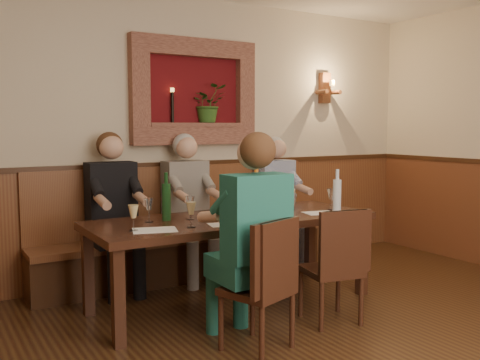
{
  "coord_description": "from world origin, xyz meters",
  "views": [
    {
      "loc": [
        -2.24,
        -1.95,
        1.5
      ],
      "look_at": [
        0.1,
        1.9,
        1.05
      ],
      "focal_mm": 40.0,
      "sensor_mm": 36.0,
      "label": 1
    }
  ],
  "objects_px": {
    "bench": "(185,245)",
    "wine_bottle_green_b": "(166,201)",
    "person_bench_mid": "(190,220)",
    "chair_near_left": "(259,312)",
    "dining_table": "(233,226)",
    "wine_bottle_green_a": "(256,195)",
    "water_bottle": "(337,195)",
    "person_bench_right": "(279,213)",
    "spittoon_bucket": "(236,203)",
    "person_bench_left": "(115,227)",
    "chair_near_right": "(332,289)",
    "person_chair_front": "(249,258)"
  },
  "relations": [
    {
      "from": "person_bench_left",
      "to": "person_bench_right",
      "type": "xyz_separation_m",
      "value": [
        1.82,
        0.0,
        -0.03
      ]
    },
    {
      "from": "wine_bottle_green_b",
      "to": "water_bottle",
      "type": "bearing_deg",
      "value": -18.03
    },
    {
      "from": "bench",
      "to": "person_bench_left",
      "type": "height_order",
      "value": "person_bench_left"
    },
    {
      "from": "chair_near_left",
      "to": "spittoon_bucket",
      "type": "xyz_separation_m",
      "value": [
        0.33,
        0.87,
        0.6
      ]
    },
    {
      "from": "chair_near_left",
      "to": "person_chair_front",
      "type": "relative_size",
      "value": 0.62
    },
    {
      "from": "person_bench_right",
      "to": "person_chair_front",
      "type": "bearing_deg",
      "value": -131.01
    },
    {
      "from": "spittoon_bucket",
      "to": "wine_bottle_green_b",
      "type": "distance_m",
      "value": 0.58
    },
    {
      "from": "chair_near_left",
      "to": "person_bench_left",
      "type": "xyz_separation_m",
      "value": [
        -0.42,
        1.73,
        0.34
      ]
    },
    {
      "from": "wine_bottle_green_a",
      "to": "water_bottle",
      "type": "bearing_deg",
      "value": -15.83
    },
    {
      "from": "bench",
      "to": "wine_bottle_green_a",
      "type": "relative_size",
      "value": 6.75
    },
    {
      "from": "bench",
      "to": "wine_bottle_green_b",
      "type": "relative_size",
      "value": 7.74
    },
    {
      "from": "person_bench_mid",
      "to": "person_bench_right",
      "type": "bearing_deg",
      "value": 0.07
    },
    {
      "from": "person_bench_mid",
      "to": "person_bench_left",
      "type": "bearing_deg",
      "value": -179.96
    },
    {
      "from": "wine_bottle_green_a",
      "to": "spittoon_bucket",
      "type": "bearing_deg",
      "value": 145.97
    },
    {
      "from": "dining_table",
      "to": "chair_near_left",
      "type": "height_order",
      "value": "chair_near_left"
    },
    {
      "from": "bench",
      "to": "wine_bottle_green_b",
      "type": "distance_m",
      "value": 1.13
    },
    {
      "from": "person_bench_mid",
      "to": "chair_near_right",
      "type": "bearing_deg",
      "value": -74.71
    },
    {
      "from": "person_bench_left",
      "to": "spittoon_bucket",
      "type": "bearing_deg",
      "value": -48.96
    },
    {
      "from": "water_bottle",
      "to": "dining_table",
      "type": "bearing_deg",
      "value": 159.42
    },
    {
      "from": "spittoon_bucket",
      "to": "water_bottle",
      "type": "height_order",
      "value": "water_bottle"
    },
    {
      "from": "chair_near_right",
      "to": "dining_table",
      "type": "bearing_deg",
      "value": 131.38
    },
    {
      "from": "spittoon_bucket",
      "to": "chair_near_right",
      "type": "bearing_deg",
      "value": -59.54
    },
    {
      "from": "dining_table",
      "to": "wine_bottle_green_a",
      "type": "distance_m",
      "value": 0.33
    },
    {
      "from": "water_bottle",
      "to": "wine_bottle_green_b",
      "type": "bearing_deg",
      "value": 161.97
    },
    {
      "from": "dining_table",
      "to": "spittoon_bucket",
      "type": "bearing_deg",
      "value": -66.67
    },
    {
      "from": "bench",
      "to": "chair_near_left",
      "type": "distance_m",
      "value": 1.87
    },
    {
      "from": "person_bench_left",
      "to": "person_bench_mid",
      "type": "xyz_separation_m",
      "value": [
        0.74,
        0.0,
        -0.01
      ]
    },
    {
      "from": "wine_bottle_green_a",
      "to": "wine_bottle_green_b",
      "type": "bearing_deg",
      "value": 159.79
    },
    {
      "from": "spittoon_bucket",
      "to": "wine_bottle_green_b",
      "type": "bearing_deg",
      "value": 163.84
    },
    {
      "from": "dining_table",
      "to": "person_bench_right",
      "type": "bearing_deg",
      "value": 37.95
    },
    {
      "from": "dining_table",
      "to": "spittoon_bucket",
      "type": "height_order",
      "value": "spittoon_bucket"
    },
    {
      "from": "bench",
      "to": "chair_near_right",
      "type": "distance_m",
      "value": 1.75
    },
    {
      "from": "chair_near_right",
      "to": "spittoon_bucket",
      "type": "relative_size",
      "value": 3.81
    },
    {
      "from": "person_chair_front",
      "to": "water_bottle",
      "type": "bearing_deg",
      "value": 20.98
    },
    {
      "from": "wine_bottle_green_b",
      "to": "bench",
      "type": "bearing_deg",
      "value": 56.26
    },
    {
      "from": "dining_table",
      "to": "person_bench_left",
      "type": "height_order",
      "value": "person_bench_left"
    },
    {
      "from": "spittoon_bucket",
      "to": "wine_bottle_green_a",
      "type": "height_order",
      "value": "wine_bottle_green_a"
    },
    {
      "from": "bench",
      "to": "dining_table",
      "type": "bearing_deg",
      "value": -90.0
    },
    {
      "from": "person_bench_left",
      "to": "person_bench_mid",
      "type": "relative_size",
      "value": 1.01
    },
    {
      "from": "person_bench_left",
      "to": "spittoon_bucket",
      "type": "height_order",
      "value": "person_bench_left"
    },
    {
      "from": "dining_table",
      "to": "person_bench_left",
      "type": "relative_size",
      "value": 1.65
    },
    {
      "from": "dining_table",
      "to": "person_bench_right",
      "type": "height_order",
      "value": "person_bench_right"
    },
    {
      "from": "person_bench_mid",
      "to": "wine_bottle_green_b",
      "type": "distance_m",
      "value": 0.94
    },
    {
      "from": "wine_bottle_green_a",
      "to": "wine_bottle_green_b",
      "type": "xyz_separation_m",
      "value": [
        -0.69,
        0.26,
        -0.03
      ]
    },
    {
      "from": "person_chair_front",
      "to": "wine_bottle_green_a",
      "type": "distance_m",
      "value": 0.88
    },
    {
      "from": "dining_table",
      "to": "chair_near_right",
      "type": "relative_size",
      "value": 2.69
    },
    {
      "from": "chair_near_right",
      "to": "person_bench_mid",
      "type": "xyz_separation_m",
      "value": [
        -0.43,
        1.59,
        0.34
      ]
    },
    {
      "from": "chair_near_left",
      "to": "bench",
      "type": "bearing_deg",
      "value": 60.72
    },
    {
      "from": "person_bench_mid",
      "to": "wine_bottle_green_a",
      "type": "bearing_deg",
      "value": -81.14
    },
    {
      "from": "bench",
      "to": "chair_near_left",
      "type": "bearing_deg",
      "value": -99.96
    }
  ]
}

